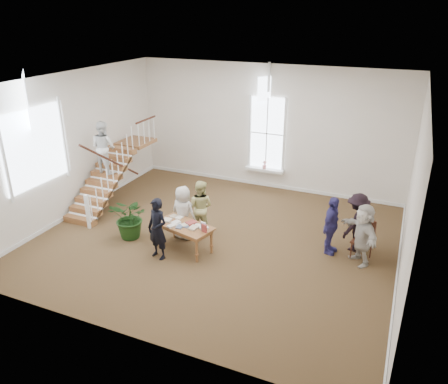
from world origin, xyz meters
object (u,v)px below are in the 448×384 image
at_px(library_table, 184,228).
at_px(side_chair, 364,237).
at_px(police_officer, 157,229).
at_px(elderly_woman, 183,213).
at_px(floor_plant, 131,218).
at_px(person_yellow, 200,207).
at_px(woman_cluster_c, 362,234).
at_px(woman_cluster_a, 331,226).
at_px(woman_cluster_b, 356,222).

relative_size(library_table, side_chair, 1.62).
xyz_separation_m(police_officer, side_chair, (5.05, 2.18, -0.24)).
xyz_separation_m(elderly_woman, floor_plant, (-1.39, -0.61, -0.16)).
relative_size(library_table, floor_plant, 1.39).
distance_m(floor_plant, side_chair, 6.52).
height_order(person_yellow, side_chair, person_yellow).
relative_size(elderly_woman, woman_cluster_c, 0.96).
height_order(person_yellow, woman_cluster_a, woman_cluster_a).
xyz_separation_m(person_yellow, woman_cluster_c, (4.62, 0.12, 0.02)).
bearing_deg(floor_plant, woman_cluster_c, 10.99).
distance_m(woman_cluster_c, side_chair, 0.38).
bearing_deg(woman_cluster_c, elderly_woman, -119.69).
bearing_deg(police_officer, woman_cluster_c, 34.56).
bearing_deg(floor_plant, police_officer, -26.39).
distance_m(elderly_woman, person_yellow, 0.58).
xyz_separation_m(library_table, elderly_woman, (-0.35, 0.60, 0.13)).
xyz_separation_m(library_table, person_yellow, (-0.05, 1.10, 0.15)).
xyz_separation_m(person_yellow, floor_plant, (-1.69, -1.11, -0.18)).
height_order(library_table, police_officer, police_officer).
bearing_deg(side_chair, woman_cluster_c, -77.66).
height_order(person_yellow, woman_cluster_b, woman_cluster_b).
relative_size(person_yellow, floor_plant, 1.29).
bearing_deg(police_officer, elderly_woman, 99.57).
bearing_deg(woman_cluster_c, library_table, -111.92).
bearing_deg(side_chair, woman_cluster_b, 146.01).
height_order(elderly_woman, woman_cluster_b, woman_cluster_b).
xyz_separation_m(woman_cluster_a, woman_cluster_b, (0.60, 0.45, 0.01)).
xyz_separation_m(library_table, woman_cluster_c, (4.57, 1.22, 0.16)).
relative_size(police_officer, side_chair, 1.56).
bearing_deg(side_chair, floor_plant, -148.79).
distance_m(elderly_woman, woman_cluster_a, 4.16).
relative_size(library_table, woman_cluster_c, 1.06).
bearing_deg(woman_cluster_b, person_yellow, -57.43).
relative_size(police_officer, woman_cluster_a, 1.03).
relative_size(woman_cluster_a, side_chair, 1.51).
xyz_separation_m(woman_cluster_c, floor_plant, (-6.31, -1.23, -0.20)).
bearing_deg(woman_cluster_a, police_officer, 126.07).
relative_size(police_officer, elderly_woman, 1.06).
bearing_deg(woman_cluster_c, woman_cluster_b, 163.40).
bearing_deg(woman_cluster_c, police_officer, -106.43).
height_order(police_officer, woman_cluster_a, police_officer).
xyz_separation_m(floor_plant, side_chair, (6.34, 1.54, -0.02)).
bearing_deg(police_officer, floor_plant, 167.75).
height_order(police_officer, side_chair, police_officer).
relative_size(woman_cluster_c, side_chair, 1.53).
distance_m(library_table, floor_plant, 1.75).
bearing_deg(floor_plant, library_table, 0.28).
height_order(elderly_woman, woman_cluster_c, woman_cluster_c).
height_order(woman_cluster_c, side_chair, woman_cluster_c).
bearing_deg(floor_plant, side_chair, 13.63).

